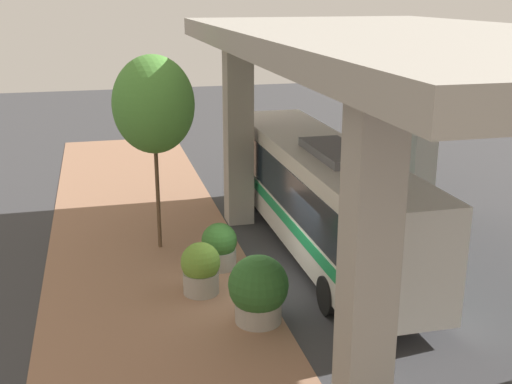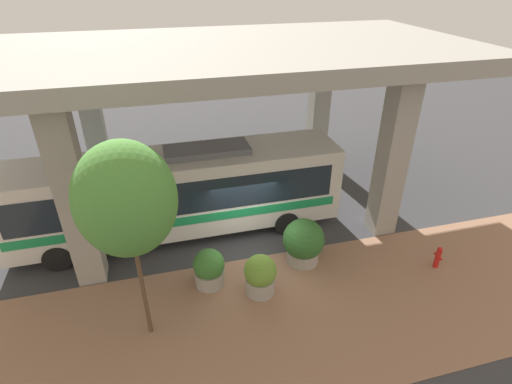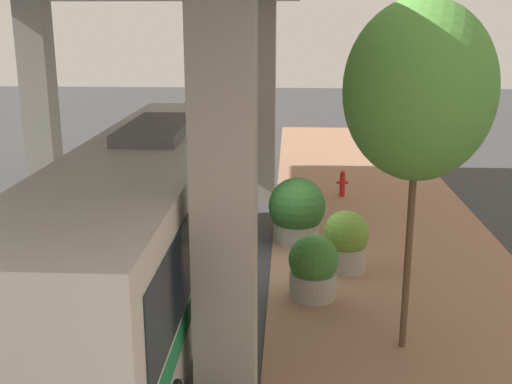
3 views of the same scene
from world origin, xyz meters
name	(u,v)px [view 1 (image 1 of 3)]	position (x,y,z in m)	size (l,w,h in m)	color
ground_plane	(265,289)	(0.00, 0.00, 0.00)	(80.00, 80.00, 0.00)	#38383A
sidewalk_strip	(156,300)	(-3.00, 0.00, 0.01)	(6.00, 40.00, 0.02)	#936B51
overpass	(413,63)	(4.00, 0.00, 6.06)	(9.40, 19.13, 6.91)	#9E998E
bus	(320,191)	(2.37, 2.35, 1.96)	(2.64, 12.61, 3.62)	silver
planter_front	(258,290)	(-0.63, -1.76, 0.86)	(1.50, 1.50, 1.75)	#9E998E
planter_middle	(201,269)	(-1.75, 0.15, 0.73)	(1.07, 1.07, 1.46)	#9E998E
planter_back	(219,246)	(-0.94, 1.70, 0.68)	(1.05, 1.05, 1.39)	#9E998E
street_tree_near	(154,105)	(-2.50, 3.73, 4.61)	(2.48, 2.48, 6.11)	brown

